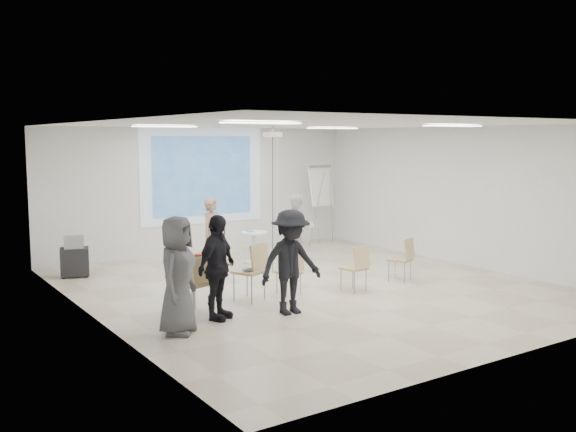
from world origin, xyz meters
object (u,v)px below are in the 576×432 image
chair_right_inner (357,265)px  audience_mid (291,255)px  flipchart_easel (321,186)px  av_cart (75,258)px  audience_left (217,260)px  pedestal_table (254,245)px  chair_right_far (404,256)px  chair_left_mid (203,277)px  chair_far_left (198,279)px  player_right (298,225)px  chair_center (291,269)px  audience_outer (177,268)px  player_left (213,230)px  laptop (249,269)px  chair_left_inner (253,267)px

chair_right_inner → audience_mid: 1.92m
flipchart_easel → av_cart: size_ratio=2.52×
flipchart_easel → audience_left: bearing=-147.5°
pedestal_table → chair_right_far: bearing=-65.0°
chair_left_mid → chair_right_inner: bearing=11.8°
chair_far_left → chair_right_inner: chair_far_left is taller
av_cart → chair_right_far: bearing=-22.1°
player_right → av_cart: size_ratio=2.06×
audience_mid → chair_center: bearing=57.0°
audience_mid → audience_outer: bearing=-179.9°
player_right → flipchart_easel: size_ratio=0.81×
chair_left_mid → chair_right_far: chair_left_mid is taller
audience_outer → player_left: bearing=10.7°
player_left → chair_center: player_left is taller
chair_far_left → chair_right_far: (4.29, -0.13, -0.05)m
player_right → laptop: 3.55m
chair_left_mid → audience_mid: 1.49m
chair_left_inner → chair_left_mid: bearing=157.3°
laptop → flipchart_easel: 6.01m
player_right → chair_left_inner: size_ratio=1.69×
chair_center → chair_right_inner: bearing=-21.9°
chair_far_left → audience_left: audience_left is taller
audience_left → audience_outer: audience_outer is taller
pedestal_table → chair_far_left: (-2.82, -3.01, 0.15)m
audience_mid → av_cart: bearing=115.0°
audience_mid → flipchart_easel: (4.33, 5.04, 0.58)m
chair_right_far → audience_outer: 5.02m
flipchart_easel → av_cart: 6.50m
player_left → chair_right_far: bearing=-70.4°
chair_left_mid → chair_far_left: bearing=-112.2°
chair_left_inner → chair_right_inner: (1.87, -0.48, -0.09)m
chair_right_far → audience_left: audience_left is taller
chair_far_left → chair_right_inner: size_ratio=1.11×
pedestal_table → chair_left_inner: 3.26m
chair_right_far → player_right: bearing=76.3°
pedestal_table → chair_right_far: (1.47, -3.14, 0.10)m
flipchart_easel → pedestal_table: bearing=-164.0°
chair_center → pedestal_table: bearing=70.9°
player_left → chair_center: bearing=-107.9°
chair_far_left → chair_center: 1.89m
pedestal_table → audience_left: (-2.71, -3.45, 0.52)m
pedestal_table → chair_center: chair_center is taller
chair_left_inner → laptop: 0.12m
av_cart → chair_left_mid: bearing=-58.3°
audience_left → av_cart: (-0.96, 4.31, -0.55)m
audience_outer → flipchart_easel: bearing=-6.7°
player_left → chair_far_left: player_left is taller
laptop → audience_mid: audience_mid is taller
pedestal_table → chair_right_far: chair_right_far is taller
chair_right_inner → av_cart: bearing=124.0°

